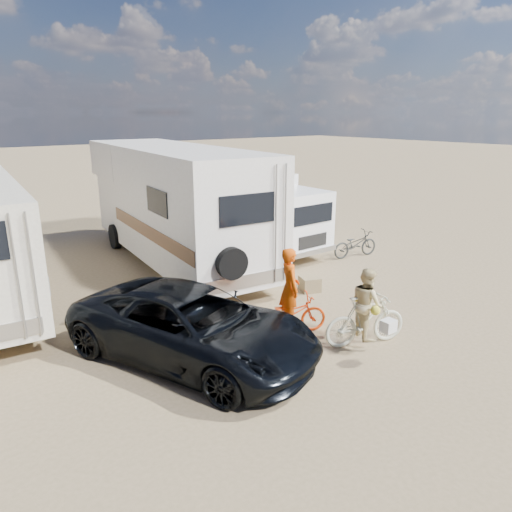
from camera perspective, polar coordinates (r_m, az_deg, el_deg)
ground at (r=10.63m, az=7.21°, el=-10.10°), size 140.00×140.00×0.00m
rv_main at (r=15.65m, az=-9.73°, el=5.81°), size 3.73×9.55×3.76m
box_truck at (r=17.49m, az=-0.49°, el=5.44°), size 2.20×6.31×2.71m
dark_suv at (r=9.67m, az=-7.51°, el=-8.20°), size 4.11×5.73×1.45m
bike_man at (r=10.79m, az=3.97°, el=-6.95°), size 1.80×1.23×0.90m
bike_woman at (r=10.49m, az=12.89°, el=-7.45°), size 1.90×1.13×1.10m
rider_man at (r=10.62m, az=4.02°, el=-4.70°), size 0.66×0.78×1.81m
rider_woman at (r=10.41m, az=12.96°, el=-6.39°), size 0.80×0.90×1.53m
bike_parked at (r=16.74m, az=11.71°, el=1.40°), size 1.81×0.93×0.91m
cooler at (r=11.10m, az=-13.63°, el=-7.87°), size 0.62×0.45×0.49m
crate at (r=13.42m, az=6.40°, el=-3.32°), size 0.65×0.65×0.40m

